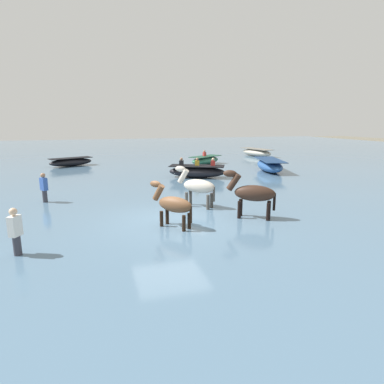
{
  "coord_description": "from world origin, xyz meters",
  "views": [
    {
      "loc": [
        -2.35,
        -10.58,
        3.78
      ],
      "look_at": [
        1.49,
        2.18,
        0.86
      ],
      "focal_mm": 30.27,
      "sensor_mm": 36.0,
      "label": 1
    }
  ],
  "objects_px": {
    "boat_near_starboard": "(205,160)",
    "boat_mid_outer": "(71,162)",
    "person_wading_mid": "(16,236)",
    "boat_distant_west": "(256,152)",
    "horse_flank_pinto": "(197,187)",
    "boat_near_port": "(270,165)",
    "horse_trailing_dark_bay": "(252,194)",
    "person_wading_close": "(44,191)",
    "horse_lead_bay": "(173,206)",
    "boat_mid_channel": "(197,171)"
  },
  "relations": [
    {
      "from": "horse_trailing_dark_bay",
      "to": "person_wading_close",
      "type": "relative_size",
      "value": 1.27
    },
    {
      "from": "boat_near_port",
      "to": "boat_near_starboard",
      "type": "bearing_deg",
      "value": 122.67
    },
    {
      "from": "horse_trailing_dark_bay",
      "to": "horse_flank_pinto",
      "type": "relative_size",
      "value": 1.04
    },
    {
      "from": "boat_mid_channel",
      "to": "person_wading_mid",
      "type": "distance_m",
      "value": 12.88
    },
    {
      "from": "boat_mid_outer",
      "to": "boat_near_port",
      "type": "bearing_deg",
      "value": -27.12
    },
    {
      "from": "boat_near_port",
      "to": "person_wading_close",
      "type": "height_order",
      "value": "person_wading_close"
    },
    {
      "from": "boat_near_starboard",
      "to": "boat_mid_outer",
      "type": "height_order",
      "value": "boat_near_starboard"
    },
    {
      "from": "horse_flank_pinto",
      "to": "boat_mid_outer",
      "type": "height_order",
      "value": "horse_flank_pinto"
    },
    {
      "from": "horse_flank_pinto",
      "to": "person_wading_close",
      "type": "bearing_deg",
      "value": 156.52
    },
    {
      "from": "horse_trailing_dark_bay",
      "to": "boat_near_port",
      "type": "relative_size",
      "value": 0.48
    },
    {
      "from": "horse_flank_pinto",
      "to": "boat_mid_outer",
      "type": "xyz_separation_m",
      "value": [
        -5.7,
        14.54,
        -0.5
      ]
    },
    {
      "from": "boat_distant_west",
      "to": "boat_mid_outer",
      "type": "height_order",
      "value": "boat_distant_west"
    },
    {
      "from": "horse_lead_bay",
      "to": "boat_mid_outer",
      "type": "bearing_deg",
      "value": 103.96
    },
    {
      "from": "boat_mid_channel",
      "to": "person_wading_mid",
      "type": "relative_size",
      "value": 2.27
    },
    {
      "from": "boat_near_starboard",
      "to": "boat_mid_outer",
      "type": "bearing_deg",
      "value": 168.59
    },
    {
      "from": "boat_distant_west",
      "to": "person_wading_mid",
      "type": "distance_m",
      "value": 26.8
    },
    {
      "from": "boat_mid_outer",
      "to": "boat_mid_channel",
      "type": "bearing_deg",
      "value": -44.94
    },
    {
      "from": "boat_distant_west",
      "to": "boat_mid_outer",
      "type": "distance_m",
      "value": 17.46
    },
    {
      "from": "horse_flank_pinto",
      "to": "boat_mid_outer",
      "type": "relative_size",
      "value": 0.58
    },
    {
      "from": "horse_lead_bay",
      "to": "person_wading_mid",
      "type": "bearing_deg",
      "value": -166.64
    },
    {
      "from": "horse_trailing_dark_bay",
      "to": "person_wading_close",
      "type": "bearing_deg",
      "value": 148.04
    },
    {
      "from": "horse_trailing_dark_bay",
      "to": "boat_mid_channel",
      "type": "xyz_separation_m",
      "value": [
        0.7,
        8.76,
        -0.49
      ]
    },
    {
      "from": "boat_mid_outer",
      "to": "boat_distant_west",
      "type": "bearing_deg",
      "value": 7.94
    },
    {
      "from": "boat_mid_outer",
      "to": "person_wading_mid",
      "type": "xyz_separation_m",
      "value": [
        -0.26,
        -17.83,
        0.19
      ]
    },
    {
      "from": "horse_flank_pinto",
      "to": "person_wading_mid",
      "type": "relative_size",
      "value": 1.22
    },
    {
      "from": "boat_near_port",
      "to": "boat_near_starboard",
      "type": "height_order",
      "value": "boat_near_starboard"
    },
    {
      "from": "horse_trailing_dark_bay",
      "to": "boat_mid_channel",
      "type": "height_order",
      "value": "horse_trailing_dark_bay"
    },
    {
      "from": "boat_near_starboard",
      "to": "person_wading_mid",
      "type": "xyz_separation_m",
      "value": [
        -10.61,
        -15.74,
        0.17
      ]
    },
    {
      "from": "horse_flank_pinto",
      "to": "horse_trailing_dark_bay",
      "type": "bearing_deg",
      "value": -55.09
    },
    {
      "from": "horse_lead_bay",
      "to": "boat_mid_outer",
      "type": "height_order",
      "value": "horse_lead_bay"
    },
    {
      "from": "horse_flank_pinto",
      "to": "boat_near_port",
      "type": "distance_m",
      "value": 10.88
    },
    {
      "from": "horse_trailing_dark_bay",
      "to": "person_wading_close",
      "type": "height_order",
      "value": "horse_trailing_dark_bay"
    },
    {
      "from": "boat_mid_channel",
      "to": "boat_near_starboard",
      "type": "distance_m",
      "value": 6.25
    },
    {
      "from": "horse_flank_pinto",
      "to": "boat_near_port",
      "type": "relative_size",
      "value": 0.46
    },
    {
      "from": "horse_lead_bay",
      "to": "boat_near_starboard",
      "type": "distance_m",
      "value": 15.94
    },
    {
      "from": "boat_mid_outer",
      "to": "person_wading_mid",
      "type": "height_order",
      "value": "person_wading_mid"
    },
    {
      "from": "horse_lead_bay",
      "to": "horse_flank_pinto",
      "type": "height_order",
      "value": "horse_flank_pinto"
    },
    {
      "from": "person_wading_mid",
      "to": "boat_distant_west",
      "type": "bearing_deg",
      "value": 49.05
    },
    {
      "from": "boat_near_starboard",
      "to": "person_wading_close",
      "type": "height_order",
      "value": "person_wading_close"
    },
    {
      "from": "boat_mid_channel",
      "to": "boat_mid_outer",
      "type": "xyz_separation_m",
      "value": [
        -7.82,
        7.81,
        -0.06
      ]
    },
    {
      "from": "horse_flank_pinto",
      "to": "person_wading_close",
      "type": "distance_m",
      "value": 6.61
    },
    {
      "from": "boat_distant_west",
      "to": "boat_near_starboard",
      "type": "xyz_separation_m",
      "value": [
        -6.95,
        -4.5,
        -0.03
      ]
    },
    {
      "from": "boat_distant_west",
      "to": "person_wading_close",
      "type": "height_order",
      "value": "person_wading_close"
    },
    {
      "from": "horse_lead_bay",
      "to": "horse_trailing_dark_bay",
      "type": "distance_m",
      "value": 2.96
    },
    {
      "from": "horse_trailing_dark_bay",
      "to": "person_wading_mid",
      "type": "height_order",
      "value": "horse_trailing_dark_bay"
    },
    {
      "from": "person_wading_close",
      "to": "horse_flank_pinto",
      "type": "bearing_deg",
      "value": -23.48
    },
    {
      "from": "horse_flank_pinto",
      "to": "boat_distant_west",
      "type": "bearing_deg",
      "value": 55.63
    },
    {
      "from": "person_wading_mid",
      "to": "horse_trailing_dark_bay",
      "type": "bearing_deg",
      "value": 9.66
    },
    {
      "from": "horse_trailing_dark_bay",
      "to": "boat_distant_west",
      "type": "relative_size",
      "value": 0.5
    },
    {
      "from": "horse_trailing_dark_bay",
      "to": "horse_flank_pinto",
      "type": "height_order",
      "value": "horse_trailing_dark_bay"
    }
  ]
}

